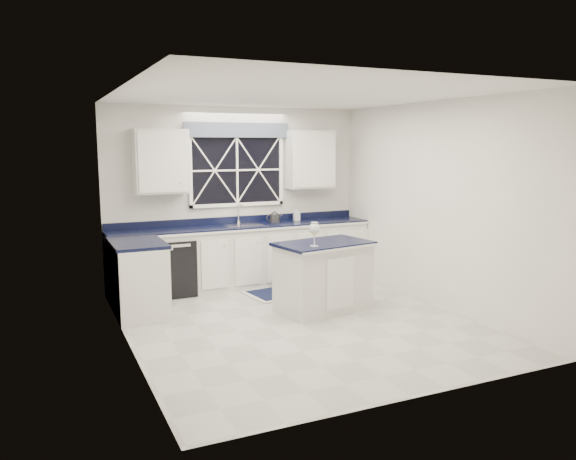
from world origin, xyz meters
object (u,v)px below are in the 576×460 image
dishwasher (172,266)px  kettle (274,217)px  wine_glass (314,230)px  soap_bottle (297,214)px  faucet (239,213)px  island (323,276)px

dishwasher → kettle: size_ratio=3.14×
wine_glass → soap_bottle: (0.68, 1.95, -0.06)m
faucet → kettle: (0.54, -0.12, -0.07)m
soap_bottle → faucet: bearing=176.3°
faucet → kettle: 0.56m
kettle → island: bearing=-87.4°
faucet → kettle: size_ratio=1.16×
dishwasher → wine_glass: bearing=-53.0°
dishwasher → faucet: bearing=10.0°
island → kettle: (0.03, 1.68, 0.57)m
soap_bottle → kettle: bearing=-172.0°
soap_bottle → island: bearing=-104.1°
faucet → wine_glass: 2.02m
wine_glass → island: bearing=41.3°
island → faucet: bearing=95.9°
kettle → wine_glass: 1.91m
faucet → island: (0.51, -1.79, -0.65)m
island → kettle: 1.77m
island → soap_bottle: size_ratio=6.04×
dishwasher → soap_bottle: (2.04, 0.13, 0.64)m
faucet → kettle: faucet is taller
island → soap_bottle: 1.88m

